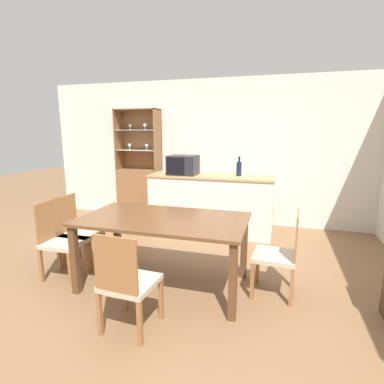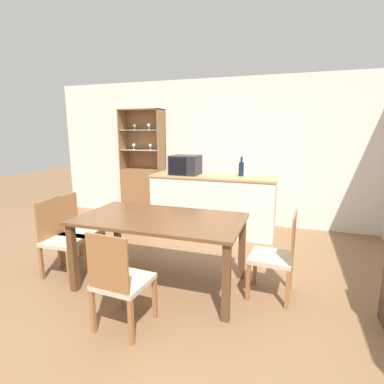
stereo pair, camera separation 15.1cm
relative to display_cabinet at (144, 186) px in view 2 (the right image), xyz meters
The scene contains 11 objects.
ground_plane 2.96m from the display_cabinet, 57.23° to the right, with size 18.00×18.00×0.00m, color brown.
wall_back 1.71m from the display_cabinet, ahead, with size 6.80×0.06×2.55m.
kitchen_counter 1.60m from the display_cabinet, 18.53° to the right, with size 2.01×0.58×0.95m.
display_cabinet is the anchor object (origin of this frame).
dining_table 2.73m from the display_cabinet, 58.79° to the right, with size 1.74×0.96×0.76m.
dining_chair_side_left_near 2.50m from the display_cabinet, 84.87° to the right, with size 0.42×0.42×0.88m.
dining_chair_side_left_far 2.21m from the display_cabinet, 84.20° to the right, with size 0.41×0.41×0.88m.
dining_chair_side_right_far 3.41m from the display_cabinet, 40.09° to the right, with size 0.44×0.44×0.88m.
dining_chair_head_near 3.45m from the display_cabinet, 65.79° to the right, with size 0.44×0.44×0.88m.
microwave 1.27m from the display_cabinet, 26.67° to the right, with size 0.46×0.40×0.31m.
wine_bottle 2.04m from the display_cabinet, 12.22° to the right, with size 0.08×0.08×0.31m.
Camera 2 is at (1.13, -2.67, 1.65)m, focal length 28.00 mm.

